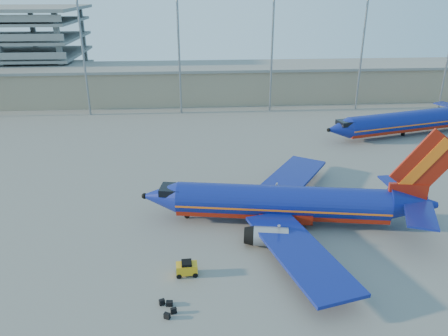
{
  "coord_description": "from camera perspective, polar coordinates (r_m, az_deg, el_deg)",
  "views": [
    {
      "loc": [
        -2.85,
        -49.54,
        26.01
      ],
      "look_at": [
        1.28,
        3.32,
        4.0
      ],
      "focal_mm": 35.0,
      "sensor_mm": 36.0,
      "label": 1
    }
  ],
  "objects": [
    {
      "name": "baggage_tug",
      "position": [
        43.63,
        -4.89,
        -12.88
      ],
      "size": [
        2.13,
        1.35,
        1.49
      ],
      "rotation": [
        0.0,
        0.0,
        0.05
      ],
      "color": "gold",
      "rests_on": "ground"
    },
    {
      "name": "terminal_building",
      "position": [
        110.45,
        2.35,
        11.2
      ],
      "size": [
        122.0,
        16.0,
        8.5
      ],
      "color": "gray",
      "rests_on": "ground"
    },
    {
      "name": "ground",
      "position": [
        56.02,
        -1.04,
        -5.12
      ],
      "size": [
        220.0,
        220.0,
        0.0
      ],
      "primitive_type": "plane",
      "color": "slate",
      "rests_on": "ground"
    },
    {
      "name": "aircraft_main",
      "position": [
        51.87,
        8.44,
        -4.55
      ],
      "size": [
        35.75,
        34.12,
        12.17
      ],
      "rotation": [
        0.0,
        0.0,
        -0.17
      ],
      "color": "navy",
      "rests_on": "ground"
    },
    {
      "name": "luggage_pile",
      "position": [
        40.07,
        -7.33,
        -17.67
      ],
      "size": [
        1.63,
        2.29,
        0.55
      ],
      "color": "black",
      "rests_on": "ground"
    },
    {
      "name": "light_mast_row",
      "position": [
        96.23,
        0.24,
        17.5
      ],
      "size": [
        101.6,
        1.6,
        28.65
      ],
      "color": "gray",
      "rests_on": "ground"
    },
    {
      "name": "aircraft_second",
      "position": [
        89.5,
        23.0,
        5.7
      ],
      "size": [
        35.24,
        16.66,
        12.17
      ],
      "rotation": [
        0.0,
        0.0,
        0.26
      ],
      "color": "navy",
      "rests_on": "ground"
    }
  ]
}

